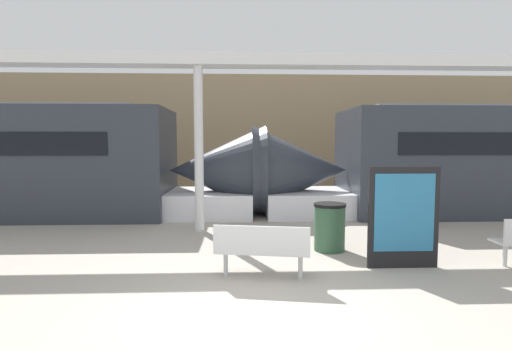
# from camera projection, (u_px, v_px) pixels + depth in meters

# --- Properties ---
(ground_plane) EXTENTS (60.00, 60.00, 0.00)m
(ground_plane) POSITION_uv_depth(u_px,v_px,m) (258.00, 310.00, 5.01)
(ground_plane) COLOR #A8A093
(station_wall) EXTENTS (56.00, 0.20, 5.00)m
(station_wall) POSITION_uv_depth(u_px,v_px,m) (245.00, 134.00, 16.90)
(station_wall) COLOR #9E8460
(station_wall) RESTS_ON ground_plane
(bench_near) EXTENTS (1.52, 0.69, 0.86)m
(bench_near) POSITION_uv_depth(u_px,v_px,m) (262.00, 247.00, 6.13)
(bench_near) COLOR silver
(bench_near) RESTS_ON ground_plane
(trash_bin) EXTENTS (0.62, 0.62, 0.93)m
(trash_bin) POSITION_uv_depth(u_px,v_px,m) (330.00, 227.00, 7.81)
(trash_bin) COLOR #2D5138
(trash_bin) RESTS_ON ground_plane
(poster_board) EXTENTS (1.19, 0.07, 1.72)m
(poster_board) POSITION_uv_depth(u_px,v_px,m) (404.00, 217.00, 6.67)
(poster_board) COLOR black
(poster_board) RESTS_ON ground_plane
(support_column_near) EXTENTS (0.22, 0.22, 3.90)m
(support_column_near) POSITION_uv_depth(u_px,v_px,m) (199.00, 150.00, 9.49)
(support_column_near) COLOR silver
(support_column_near) RESTS_ON ground_plane
(canopy_beam) EXTENTS (28.00, 0.60, 0.28)m
(canopy_beam) POSITION_uv_depth(u_px,v_px,m) (198.00, 60.00, 9.33)
(canopy_beam) COLOR silver
(canopy_beam) RESTS_ON support_column_near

